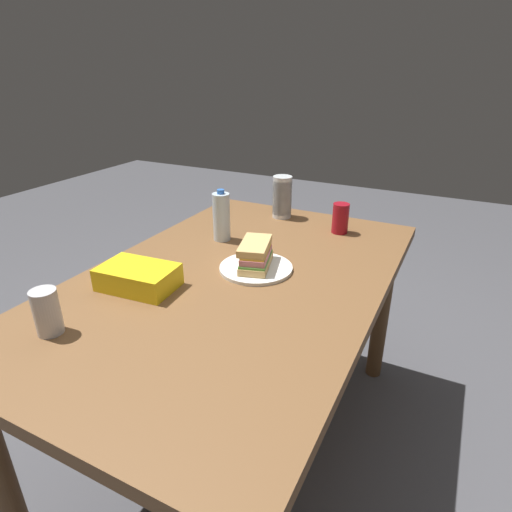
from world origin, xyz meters
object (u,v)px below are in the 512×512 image
paper_plate (256,268)px  water_bottle_tall (221,217)px  dining_table (235,301)px  chip_bag (138,277)px  sandwich (256,255)px  soda_can_red (340,218)px  plastic_cup_stack (282,197)px  soda_can_silver (47,312)px

paper_plate → water_bottle_tall: (0.18, 0.24, 0.09)m
dining_table → chip_bag: (-0.20, 0.22, 0.13)m
chip_bag → sandwich: bearing=-138.6°
paper_plate → water_bottle_tall: size_ratio=1.22×
paper_plate → soda_can_red: (0.46, -0.15, 0.05)m
water_bottle_tall → paper_plate: bearing=-127.0°
sandwich → plastic_cup_stack: 0.55m
paper_plate → plastic_cup_stack: (0.53, 0.14, 0.09)m
water_bottle_tall → soda_can_silver: (-0.75, 0.07, -0.03)m
paper_plate → soda_can_silver: size_ratio=2.01×
water_bottle_tall → soda_can_silver: bearing=174.9°
paper_plate → soda_can_red: 0.49m
soda_can_red → sandwich: bearing=161.7°
water_bottle_tall → plastic_cup_stack: bearing=-15.9°
soda_can_silver → chip_bag: bearing=-7.8°
water_bottle_tall → plastic_cup_stack: (0.35, -0.10, -0.00)m
dining_table → sandwich: sandwich is taller
chip_bag → plastic_cup_stack: (0.81, -0.13, 0.06)m
plastic_cup_stack → soda_can_silver: 1.11m
water_bottle_tall → plastic_cup_stack: water_bottle_tall is taller
dining_table → soda_can_red: size_ratio=12.10×
water_bottle_tall → plastic_cup_stack: 0.37m
dining_table → water_bottle_tall: size_ratio=7.33×
dining_table → water_bottle_tall: bearing=37.9°
dining_table → soda_can_silver: soda_can_silver is taller
plastic_cup_stack → soda_can_silver: (-1.10, 0.17, -0.03)m
sandwich → water_bottle_tall: (0.18, 0.24, 0.04)m
paper_plate → soda_can_silver: soda_can_silver is taller
plastic_cup_stack → water_bottle_tall: bearing=164.1°
paper_plate → chip_bag: 0.38m
soda_can_red → chip_bag: size_ratio=0.53×
paper_plate → sandwich: sandwich is taller
dining_table → plastic_cup_stack: bearing=9.2°
paper_plate → water_bottle_tall: bearing=53.0°
soda_can_red → chip_bag: (-0.74, 0.42, -0.03)m
dining_table → paper_plate: bearing=-29.5°
sandwich → soda_can_silver: soda_can_silver is taller
water_bottle_tall → soda_can_silver: size_ratio=1.65×
dining_table → sandwich: bearing=-26.8°
sandwich → soda_can_red: bearing=-18.3°
soda_can_red → chip_bag: soda_can_red is taller
dining_table → chip_bag: bearing=131.6°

